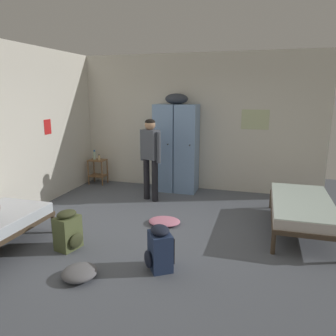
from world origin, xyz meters
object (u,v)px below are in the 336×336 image
Objects in this scene: shelf_unit at (98,169)px; water_bottle at (94,155)px; lotion_bottle at (99,158)px; backpack_olive at (68,231)px; clothes_pile_grey at (80,272)px; bed_right at (302,207)px; backpack_navy at (159,249)px; locker_bank at (176,146)px; person_traveler at (150,152)px; clothes_pile_pink at (164,221)px.

shelf_unit is 2.60× the size of water_bottle.
lotion_bottle is at bearing -21.80° from water_bottle.
clothes_pile_grey is (0.53, -0.61, -0.19)m from backpack_olive.
shelf_unit is 3.31m from backpack_olive.
backpack_navy is at bearing -135.82° from bed_right.
bed_right is 4.65m from water_bottle.
water_bottle is at bearing 128.83° from backpack_navy.
clothes_pile_grey is (1.80, -3.71, -0.60)m from water_bottle.
locker_bank is at bearing 147.44° from bed_right.
person_traveler is at bearing 92.76° from clothes_pile_grey.
shelf_unit reaches higher than backpack_olive.
bed_right is 1.19× the size of person_traveler.
person_traveler is 2.91× the size of backpack_navy.
bed_right is 2.87m from person_traveler.
water_bottle is at bearing 153.88° from person_traveler.
backpack_navy reaches higher than clothes_pile_pink.
bed_right reaches higher than clothes_pile_pink.
backpack_olive is at bearing -130.05° from clothes_pile_pink.
backpack_olive is at bearing -69.73° from lotion_bottle.
shelf_unit is at bearing 128.13° from backpack_navy.
water_bottle reaches higher than lotion_bottle.
lotion_bottle is 0.25× the size of backpack_navy.
water_bottle is 0.17m from lotion_bottle.
locker_bank is at bearing 77.23° from backpack_olive.
clothes_pile_pink is (-0.34, 1.35, -0.22)m from backpack_navy.
locker_bank is 3.76× the size of backpack_olive.
backpack_olive is (-0.70, -3.08, -0.71)m from locker_bank.
water_bottle is at bearing 165.96° from shelf_unit.
shelf_unit is at bearing 160.30° from bed_right.
locker_bank is 2.91m from bed_right.
clothes_pile_pink is at bearing -170.45° from bed_right.
backpack_olive reaches higher than bed_right.
water_bottle is 0.40× the size of backpack_olive.
locker_bank is at bearing -0.70° from water_bottle.
shelf_unit reaches higher than backpack_navy.
lotion_bottle is at bearing 153.47° from person_traveler.
locker_bank reaches higher than lotion_bottle.
shelf_unit reaches higher than clothes_pile_pink.
bed_right is 3.45× the size of backpack_navy.
locker_bank reaches higher than clothes_pile_pink.
bed_right is (2.40, -1.53, -0.59)m from locker_bank.
lotion_bottle reaches higher than clothes_pile_grey.
backpack_olive reaches higher than clothes_pile_grey.
locker_bank is 3.37m from backpack_navy.
person_traveler is 1.88m from water_bottle.
lotion_bottle is (-4.22, 1.50, 0.25)m from bed_right.
backpack_navy is (0.96, -2.44, -0.71)m from person_traveler.
locker_bank is at bearing 1.13° from lotion_bottle.
lotion_bottle is (-1.51, 0.76, -0.33)m from person_traveler.
locker_bank is 14.81× the size of lotion_bottle.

